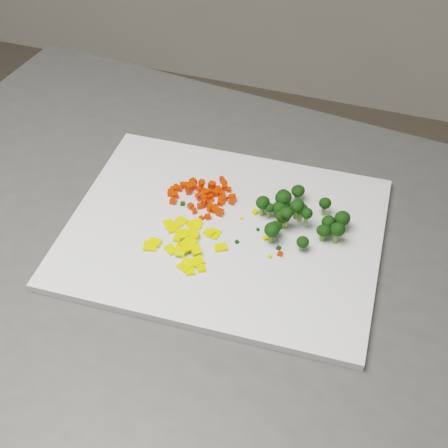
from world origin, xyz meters
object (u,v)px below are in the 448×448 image
(counter_block, at_px, (209,399))
(broccoli_pile, at_px, (301,213))
(pepper_pile, at_px, (190,244))
(cutting_board, at_px, (224,232))
(carrot_pile, at_px, (202,191))

(counter_block, distance_m, broccoli_pile, 0.51)
(pepper_pile, bearing_deg, cutting_board, 57.29)
(carrot_pile, height_order, broccoli_pile, broccoli_pile)
(carrot_pile, height_order, pepper_pile, carrot_pile)
(counter_block, xyz_separation_m, carrot_pile, (-0.03, 0.07, 0.48))
(carrot_pile, relative_size, pepper_pile, 0.86)
(cutting_board, relative_size, broccoli_pile, 3.75)
(pepper_pile, relative_size, broccoli_pile, 0.97)
(counter_block, height_order, cutting_board, cutting_board)
(counter_block, bearing_deg, carrot_pile, 110.56)
(cutting_board, bearing_deg, pepper_pile, -122.71)
(broccoli_pile, bearing_deg, cutting_board, -159.28)
(counter_block, height_order, carrot_pile, carrot_pile)
(pepper_pile, distance_m, broccoli_pile, 0.16)
(carrot_pile, distance_m, pepper_pile, 0.11)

